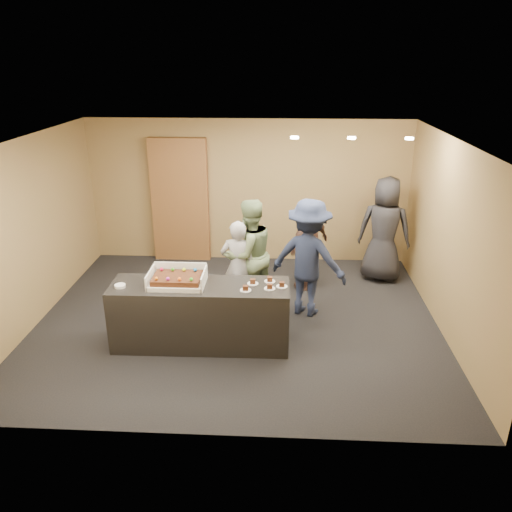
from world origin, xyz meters
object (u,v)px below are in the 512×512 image
at_px(person_dark_suit, 384,230).
at_px(person_sage_man, 249,254).
at_px(cake_box, 178,281).
at_px(plate_stack, 120,286).
at_px(sheet_cake, 177,278).
at_px(person_navy_man, 309,258).
at_px(serving_counter, 201,315).
at_px(person_server_grey, 238,267).
at_px(storage_cabinet, 180,201).
at_px(person_brown_extra, 309,245).

bearing_deg(person_dark_suit, person_sage_man, 42.88).
height_order(cake_box, plate_stack, cake_box).
bearing_deg(sheet_cake, person_navy_man, 29.21).
relative_size(serving_counter, person_navy_man, 1.32).
relative_size(serving_counter, person_server_grey, 1.61).
height_order(person_navy_man, person_dark_suit, person_dark_suit).
xyz_separation_m(cake_box, person_server_grey, (0.73, 0.97, -0.20)).
distance_m(serving_counter, person_server_grey, 1.12).
distance_m(serving_counter, cake_box, 0.58).
distance_m(person_sage_man, person_navy_man, 0.93).
xyz_separation_m(storage_cabinet, person_server_grey, (1.28, -2.11, -0.44)).
relative_size(serving_counter, storage_cabinet, 1.02).
xyz_separation_m(person_navy_man, person_brown_extra, (0.06, 0.92, -0.13)).
distance_m(serving_counter, plate_stack, 1.15).
height_order(sheet_cake, plate_stack, sheet_cake).
bearing_deg(person_dark_suit, person_brown_extra, 34.18).
distance_m(cake_box, person_navy_man, 2.04).
distance_m(cake_box, person_brown_extra, 2.65).
relative_size(cake_box, sheet_cake, 1.17).
relative_size(serving_counter, sheet_cake, 3.79).
bearing_deg(person_sage_man, person_server_grey, 15.66).
bearing_deg(person_navy_man, person_sage_man, 10.90).
bearing_deg(plate_stack, person_sage_man, 38.89).
height_order(serving_counter, storage_cabinet, storage_cabinet).
relative_size(person_server_grey, person_brown_extra, 0.95).
height_order(serving_counter, person_navy_man, person_navy_man).
bearing_deg(storage_cabinet, plate_stack, -93.29).
bearing_deg(person_brown_extra, cake_box, -3.47).
relative_size(serving_counter, plate_stack, 16.64).
height_order(person_server_grey, person_sage_man, person_sage_man).
height_order(storage_cabinet, person_server_grey, storage_cabinet).
xyz_separation_m(cake_box, person_dark_suit, (3.16, 2.32, -0.02)).
height_order(cake_box, person_brown_extra, person_brown_extra).
bearing_deg(storage_cabinet, serving_counter, -74.65).
distance_m(cake_box, plate_stack, 0.76).
distance_m(sheet_cake, person_sage_man, 1.49).
bearing_deg(person_navy_man, person_dark_suit, -112.81).
height_order(plate_stack, person_brown_extra, person_brown_extra).
height_order(sheet_cake, person_brown_extra, person_brown_extra).
bearing_deg(person_server_grey, cake_box, 59.30).
distance_m(storage_cabinet, person_brown_extra, 2.72).
xyz_separation_m(person_sage_man, person_brown_extra, (0.97, 0.73, -0.10)).
distance_m(person_server_grey, person_navy_man, 1.08).
bearing_deg(person_brown_extra, person_server_grey, -9.70).
bearing_deg(person_dark_suit, storage_cabinet, 4.53).
bearing_deg(person_server_grey, plate_stack, 43.28).
xyz_separation_m(person_brown_extra, person_dark_suit, (1.31, 0.43, 0.15)).
bearing_deg(person_brown_extra, storage_cabinet, -75.37).
relative_size(cake_box, plate_stack, 5.14).
distance_m(serving_counter, sheet_cake, 0.62).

